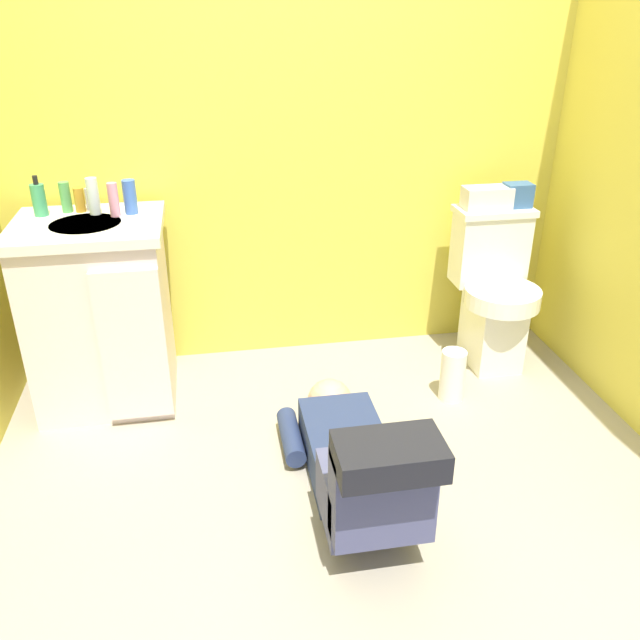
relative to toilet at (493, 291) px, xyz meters
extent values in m
cube|color=#9F9580|center=(-0.92, -0.70, -0.39)|extent=(3.09, 2.97, 0.04)
cube|color=#DECD46|center=(-0.92, 0.33, 0.83)|extent=(2.75, 0.08, 2.40)
cube|color=white|center=(0.00, -0.04, -0.18)|extent=(0.22, 0.30, 0.38)
cylinder|color=white|center=(0.00, -0.10, 0.01)|extent=(0.35, 0.35, 0.08)
cube|color=white|center=(0.00, 0.09, 0.18)|extent=(0.34, 0.17, 0.34)
cube|color=white|center=(0.00, 0.09, 0.37)|extent=(0.36, 0.19, 0.03)
cube|color=silver|center=(-1.80, -0.03, 0.02)|extent=(0.56, 0.48, 0.78)
cube|color=silver|center=(-1.80, -0.03, 0.43)|extent=(0.60, 0.52, 0.04)
cylinder|color=silver|center=(-1.80, -0.05, 0.43)|extent=(0.28, 0.28, 0.05)
cube|color=silver|center=(-1.65, -0.28, 0.00)|extent=(0.26, 0.03, 0.66)
cylinder|color=silver|center=(-1.80, 0.11, 0.50)|extent=(0.02, 0.02, 0.10)
cube|color=navy|center=(-0.87, -0.72, -0.28)|extent=(0.29, 0.52, 0.17)
sphere|color=tan|center=(-0.87, -0.39, -0.27)|extent=(0.19, 0.19, 0.19)
cube|color=#4A4C71|center=(-0.87, -1.08, -0.19)|extent=(0.31, 0.28, 0.20)
cube|color=#4A4C71|center=(-0.87, -1.22, -0.07)|extent=(0.31, 0.12, 0.32)
cube|color=black|center=(-0.87, -1.27, 0.11)|extent=(0.31, 0.19, 0.09)
cylinder|color=navy|center=(-1.06, -0.56, -0.31)|extent=(0.08, 0.30, 0.08)
cube|color=silver|center=(-0.05, 0.09, 0.43)|extent=(0.22, 0.11, 0.10)
cube|color=#33598C|center=(0.10, 0.09, 0.44)|extent=(0.12, 0.09, 0.11)
cylinder|color=#38905D|center=(-1.99, 0.09, 0.52)|extent=(0.06, 0.06, 0.13)
cylinder|color=black|center=(-1.99, 0.09, 0.60)|extent=(0.02, 0.02, 0.04)
cylinder|color=#51A052|center=(-1.90, 0.13, 0.52)|extent=(0.04, 0.04, 0.13)
cylinder|color=gold|center=(-1.84, 0.12, 0.50)|extent=(0.04, 0.04, 0.10)
cylinder|color=silver|center=(-1.78, 0.08, 0.53)|extent=(0.05, 0.05, 0.15)
cylinder|color=pink|center=(-1.69, 0.03, 0.52)|extent=(0.04, 0.04, 0.14)
cylinder|color=#3960B8|center=(-1.63, 0.06, 0.52)|extent=(0.05, 0.05, 0.14)
cylinder|color=white|center=(-0.30, -0.32, -0.25)|extent=(0.11, 0.11, 0.24)
camera|label=1|loc=(-1.33, -2.70, 1.27)|focal=37.08mm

